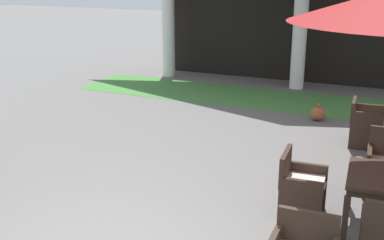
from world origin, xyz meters
TOP-DOWN VIEW (x-y plane):
  - lawn_strip at (0.00, 7.58)m, footprint 10.62×2.06m
  - patio_chair_mid_left_west at (2.05, 5.12)m, footprint 0.58×0.65m
  - patio_chair_far_back_west at (1.54, 2.02)m, footprint 0.57×0.64m
  - terracotta_urn at (1.04, 6.30)m, footprint 0.32×0.32m

SIDE VIEW (x-z plane):
  - lawn_strip at x=0.00m, z-range 0.00..0.01m
  - terracotta_urn at x=1.04m, z-range -0.04..0.34m
  - patio_chair_far_back_west at x=1.54m, z-range -0.02..0.83m
  - patio_chair_mid_left_west at x=2.05m, z-range 0.00..0.83m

